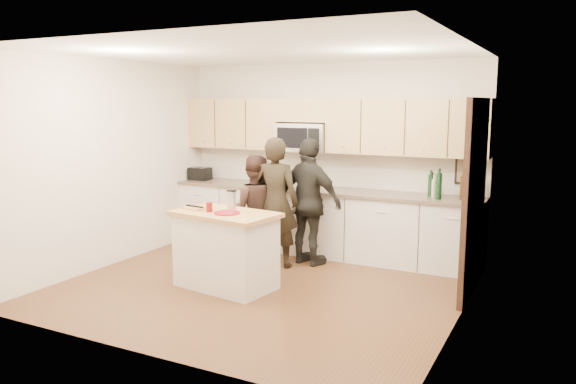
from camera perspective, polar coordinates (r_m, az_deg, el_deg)
The scene contains 21 objects.
floor at distance 6.70m, azimuth -2.77°, elevation -9.62°, with size 4.50×4.50×0.00m, color #54351C.
room_shell at distance 6.36m, azimuth -2.89°, elevation 5.32°, with size 4.52×4.02×2.71m.
back_cabinetry at distance 8.03m, azimuth 3.21°, elevation -2.96°, with size 4.50×0.66×0.94m.
upper_cabinetry at distance 7.98m, azimuth 3.94°, elevation 6.90°, with size 4.50×0.33×0.75m.
microwave at distance 8.09m, azimuth 1.58°, elevation 5.58°, with size 0.76×0.41×0.40m.
doorway at distance 6.54m, azimuth 18.51°, elevation -0.09°, with size 0.06×1.25×2.20m.
framed_picture at distance 7.63m, azimuth 17.72°, elevation 2.14°, with size 0.30×0.03×0.38m.
dish_towel at distance 8.23m, azimuth -3.36°, elevation -0.33°, with size 0.34×0.60×0.48m.
island at distance 6.60m, azimuth -6.35°, elevation -5.83°, with size 1.29×0.86×0.90m.
red_plate at distance 6.40m, azimuth -6.21°, elevation -2.13°, with size 0.30×0.30×0.02m, color maroon.
box_grater at distance 6.49m, azimuth -5.75°, elevation -0.80°, with size 0.09×0.07×0.24m.
drink_glass at distance 6.51m, azimuth -8.00°, elevation -1.55°, with size 0.07×0.07×0.11m, color maroon.
cutting_board at distance 6.73m, azimuth -9.46°, elevation -1.64°, with size 0.27×0.17×0.02m, color #B9834D.
tongs at distance 6.76m, azimuth -9.46°, elevation -1.44°, with size 0.26×0.03×0.02m, color black.
knife at distance 6.63m, azimuth -9.27°, elevation -1.68°, with size 0.20×0.02×0.01m, color silver.
toaster at distance 8.93m, azimuth -8.93°, elevation 1.85°, with size 0.32×0.23×0.20m.
bottle_cluster at distance 7.39m, azimuth 15.94°, elevation 0.72°, with size 0.62×0.31×0.39m.
orchid at distance 7.36m, azimuth 18.49°, elevation 1.08°, with size 0.26×0.21×0.48m, color #347930.
woman_left at distance 7.32m, azimuth -1.29°, elevation -1.07°, with size 0.62×0.41×1.71m, color black.
woman_center at distance 7.48m, azimuth -3.48°, elevation -1.82°, with size 0.71×0.55×1.46m, color #311E18.
woman_right at distance 7.41m, azimuth 2.22°, elevation -1.02°, with size 0.99×0.41×1.69m, color black.
Camera 1 is at (3.16, -5.50, 2.15)m, focal length 35.00 mm.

